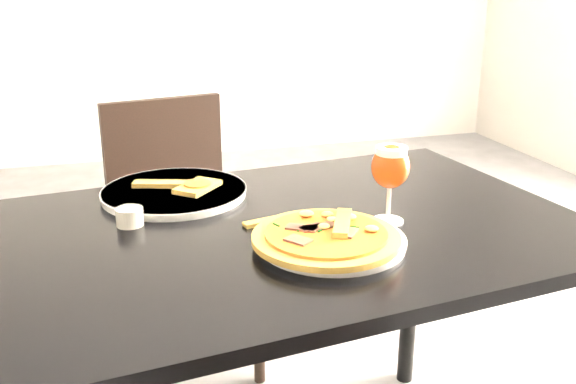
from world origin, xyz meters
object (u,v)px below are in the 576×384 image
object	(u,v)px
chair_far	(180,228)
pizza	(326,236)
dining_table	(293,263)
beer_glass	(391,167)

from	to	relation	value
chair_far	pizza	world-z (taller)	chair_far
dining_table	pizza	distance (m)	0.18
dining_table	pizza	size ratio (longest dim) A/B	4.53
pizza	dining_table	bearing A→B (deg)	100.71
pizza	chair_far	bearing A→B (deg)	102.38
pizza	beer_glass	xyz separation A→B (m)	(0.17, 0.09, 0.10)
pizza	beer_glass	size ratio (longest dim) A/B	1.70
dining_table	chair_far	xyz separation A→B (m)	(-0.16, 0.71, -0.18)
chair_far	beer_glass	size ratio (longest dim) A/B	5.23
chair_far	beer_glass	world-z (taller)	beer_glass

